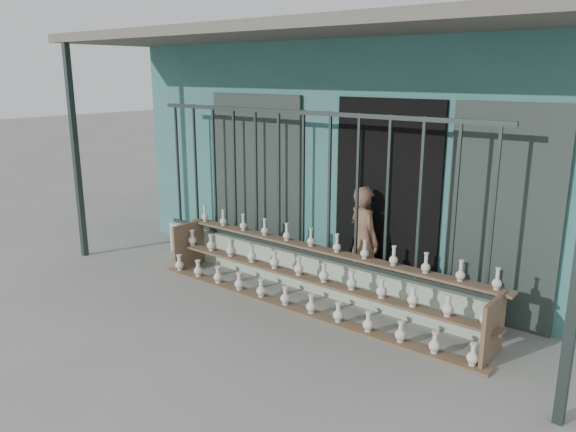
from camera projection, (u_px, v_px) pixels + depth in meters
The scene contains 6 objects.
ground at pixel (232, 320), 6.29m from camera, with size 60.00×60.00×0.00m, color slate.
workshop_building at pixel (413, 140), 9.07m from camera, with size 7.40×6.60×3.21m.
parapet_wall at pixel (303, 270), 7.21m from camera, with size 5.00×0.20×0.45m, color #A5BCA1.
security_fence at pixel (303, 184), 6.93m from camera, with size 5.00×0.04×1.80m.
shelf_rack at pixel (310, 276), 6.60m from camera, with size 4.50×0.68×0.85m.
elderly_woman at pixel (364, 241), 6.89m from camera, with size 0.50×0.33×1.37m, color brown.
Camera 1 is at (4.12, -4.12, 2.69)m, focal length 35.00 mm.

